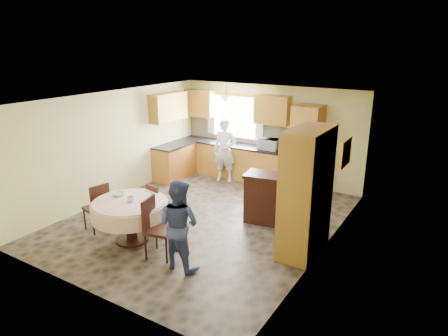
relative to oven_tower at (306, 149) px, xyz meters
name	(u,v)px	position (x,y,z in m)	size (l,w,h in m)	color
floor	(205,219)	(-1.15, -2.69, -1.06)	(5.00, 6.00, 0.01)	brown
ceiling	(203,99)	(-1.15, -2.69, 1.44)	(5.00, 6.00, 0.01)	white
wall_back	(269,134)	(-1.15, 0.31, 0.19)	(5.00, 0.02, 2.50)	#CCC983
wall_front	(81,215)	(-1.15, -5.69, 0.19)	(5.00, 0.02, 2.50)	#CCC983
wall_left	(114,145)	(-3.65, -2.69, 0.19)	(0.02, 6.00, 2.50)	#CCC983
wall_right	(327,184)	(1.35, -2.69, 0.19)	(0.02, 6.00, 2.50)	#CCC983
window	(235,117)	(-2.15, 0.29, 0.54)	(1.40, 0.03, 1.10)	white
curtain_left	(211,113)	(-2.90, 0.24, 0.59)	(0.22, 0.02, 1.15)	white
curtain_right	(260,118)	(-1.40, 0.24, 0.59)	(0.22, 0.02, 1.15)	white
base_cab_back	(235,161)	(-2.00, 0.01, -0.62)	(3.30, 0.60, 0.88)	gold
counter_back	(235,145)	(-2.00, 0.01, -0.16)	(3.30, 0.64, 0.04)	black
base_cab_left	(175,162)	(-3.35, -0.89, -0.62)	(0.60, 1.20, 0.88)	gold
counter_left	(174,145)	(-3.35, -0.89, -0.16)	(0.64, 1.20, 0.04)	black
backsplash	(240,133)	(-2.00, 0.30, 0.12)	(3.30, 0.02, 0.55)	tan
wall_cab_left	(200,103)	(-3.20, 0.15, 0.85)	(0.85, 0.33, 0.72)	#B6862D
wall_cab_right	(272,110)	(-1.00, 0.15, 0.85)	(0.90, 0.33, 0.72)	#B6862D
wall_cab_side	(168,107)	(-3.48, -0.89, 0.85)	(0.33, 1.20, 0.72)	#B6862D
oven_tower	(306,149)	(0.00, 0.00, 0.00)	(0.66, 0.62, 2.12)	gold
oven_upper	(302,144)	(0.00, -0.31, 0.19)	(0.56, 0.01, 0.45)	black
oven_lower	(301,165)	(0.00, -0.31, -0.31)	(0.56, 0.01, 0.45)	black
pendant	(226,100)	(-2.15, -0.19, 1.06)	(0.36, 0.36, 0.18)	beige
sideboard	(277,201)	(0.20, -2.07, -0.58)	(1.34, 0.55, 0.96)	#3C1A10
space_heater	(292,210)	(0.44, -1.85, -0.81)	(0.36, 0.25, 0.49)	black
cupboard	(306,193)	(1.07, -2.88, 0.04)	(0.58, 1.16, 2.21)	gold
dining_table	(130,210)	(-1.78, -4.17, -0.45)	(1.38, 1.38, 0.79)	#3C1A10
chair_left	(98,205)	(-2.60, -4.19, -0.52)	(0.51, 0.51, 0.97)	#3C1A10
chair_back	(157,204)	(-1.75, -3.46, -0.57)	(0.47, 0.47, 0.89)	#3C1A10
chair_right	(156,225)	(-1.03, -4.33, -0.48)	(0.55, 0.55, 1.05)	#3C1A10
framed_picture	(345,153)	(1.32, -1.51, 0.46)	(0.06, 0.64, 0.53)	gold
microwave	(269,144)	(-0.98, -0.04, 0.00)	(0.51, 0.35, 0.28)	silver
person_sink	(225,151)	(-2.06, -0.40, -0.23)	(0.60, 0.40, 1.65)	silver
person_dining	(179,224)	(-0.46, -4.41, -0.31)	(0.73, 0.57, 1.51)	navy
bowl_sideboard	(261,174)	(-0.17, -2.07, -0.08)	(0.19, 0.19, 0.05)	#B2B2B2
bottle_sideboard	(296,175)	(0.57, -2.07, 0.04)	(0.11, 0.11, 0.29)	silver
cup_table	(130,199)	(-1.73, -4.19, -0.22)	(0.13, 0.13, 0.10)	#B2B2B2
bowl_table	(119,194)	(-2.13, -4.08, -0.24)	(0.21, 0.21, 0.07)	#B2B2B2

